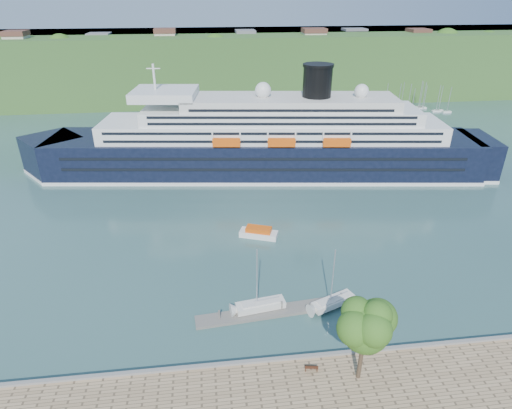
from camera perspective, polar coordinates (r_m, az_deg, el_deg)
name	(u,v)px	position (r m, az deg, el deg)	size (l,w,h in m)	color
ground	(281,365)	(53.31, 3.34, -20.53)	(400.00, 400.00, 0.00)	#294946
far_hillside	(220,64)	(182.61, -4.83, 18.17)	(400.00, 50.00, 24.00)	#2F5421
quay_coping	(281,359)	(52.33, 3.41, -19.83)	(220.00, 0.50, 0.30)	slate
cruise_ship	(263,121)	(98.10, 0.92, 11.06)	(111.59, 16.25, 25.06)	black
park_bench	(311,367)	(51.34, 7.40, -20.70)	(1.53, 0.63, 0.98)	#422113
promenade_tree	(364,339)	(47.99, 14.17, -16.94)	(6.77, 6.77, 11.21)	#2C5917
floating_pontoon	(266,312)	(59.37, 1.39, -14.20)	(19.09, 2.33, 0.42)	slate
sailboat_white_near	(261,282)	(56.94, 0.63, -10.36)	(7.38, 2.05, 9.53)	silver
sailboat_white_far	(335,280)	(58.67, 10.53, -9.91)	(7.00, 1.95, 9.05)	silver
tender_launch	(259,232)	(75.32, 0.36, -3.69)	(6.71, 2.30, 1.85)	#DF500D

